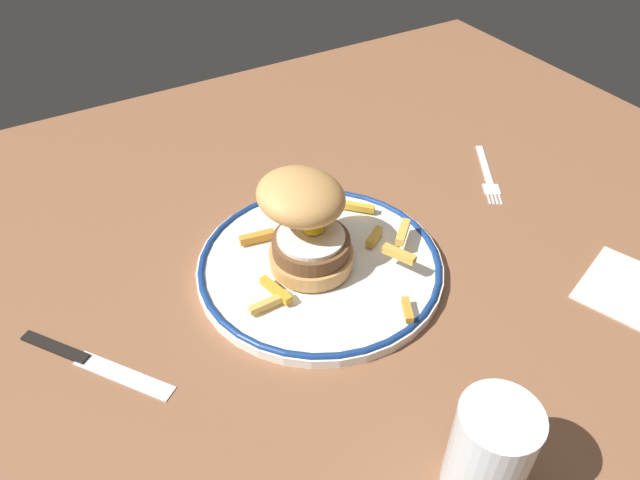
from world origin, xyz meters
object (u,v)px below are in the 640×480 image
(dinner_plate, at_px, (320,265))
(knife, at_px, (82,358))
(fork, at_px, (488,175))
(napkin, at_px, (630,289))
(water_glass, at_px, (488,456))
(burger, at_px, (306,221))

(dinner_plate, bearing_deg, knife, 178.28)
(fork, relative_size, napkin, 1.18)
(water_glass, distance_m, fork, 0.46)
(knife, bearing_deg, water_glass, -49.28)
(water_glass, bearing_deg, knife, 130.72)
(fork, bearing_deg, burger, -173.81)
(burger, xyz_separation_m, knife, (-0.26, -0.00, -0.07))
(water_glass, distance_m, knife, 0.39)
(burger, relative_size, knife, 0.90)
(burger, height_order, fork, burger)
(burger, bearing_deg, dinner_plate, -48.27)
(napkin, bearing_deg, burger, 143.68)
(knife, bearing_deg, dinner_plate, -1.72)
(burger, relative_size, fork, 1.08)
(napkin, bearing_deg, water_glass, -164.17)
(knife, distance_m, napkin, 0.59)
(burger, bearing_deg, knife, -179.08)
(fork, bearing_deg, dinner_plate, -171.29)
(knife, bearing_deg, burger, 0.92)
(dinner_plate, height_order, knife, dinner_plate)
(burger, height_order, napkin, burger)
(dinner_plate, bearing_deg, fork, 8.71)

